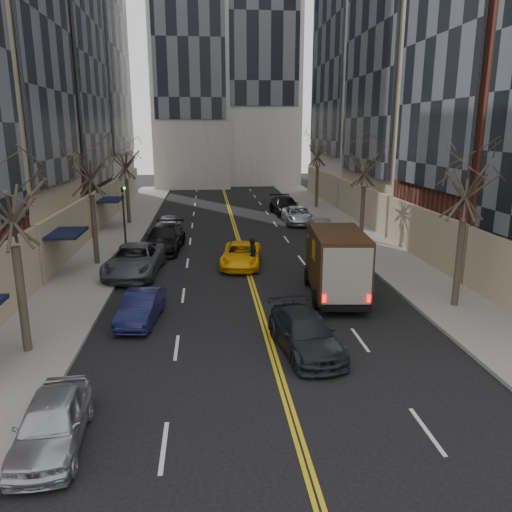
{
  "coord_description": "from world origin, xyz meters",
  "views": [
    {
      "loc": [
        -2.25,
        -9.31,
        7.91
      ],
      "look_at": [
        -0.05,
        12.8,
        2.2
      ],
      "focal_mm": 35.0,
      "sensor_mm": 36.0,
      "label": 1
    }
  ],
  "objects_px": {
    "ups_truck": "(336,264)",
    "observer_sedan": "(305,333)",
    "taxi": "(241,255)",
    "pedestrian": "(253,255)"
  },
  "relations": [
    {
      "from": "taxi",
      "to": "pedestrian",
      "type": "distance_m",
      "value": 1.36
    },
    {
      "from": "ups_truck",
      "to": "observer_sedan",
      "type": "height_order",
      "value": "ups_truck"
    },
    {
      "from": "ups_truck",
      "to": "observer_sedan",
      "type": "relative_size",
      "value": 1.27
    },
    {
      "from": "ups_truck",
      "to": "observer_sedan",
      "type": "xyz_separation_m",
      "value": [
        -2.59,
        -5.75,
        -0.99
      ]
    },
    {
      "from": "observer_sedan",
      "to": "pedestrian",
      "type": "bearing_deg",
      "value": 87.05
    },
    {
      "from": "taxi",
      "to": "ups_truck",
      "type": "bearing_deg",
      "value": -48.22
    },
    {
      "from": "pedestrian",
      "to": "observer_sedan",
      "type": "bearing_deg",
      "value": -173.92
    },
    {
      "from": "pedestrian",
      "to": "taxi",
      "type": "bearing_deg",
      "value": 27.35
    },
    {
      "from": "ups_truck",
      "to": "taxi",
      "type": "height_order",
      "value": "ups_truck"
    },
    {
      "from": "taxi",
      "to": "pedestrian",
      "type": "bearing_deg",
      "value": -56.0
    }
  ]
}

